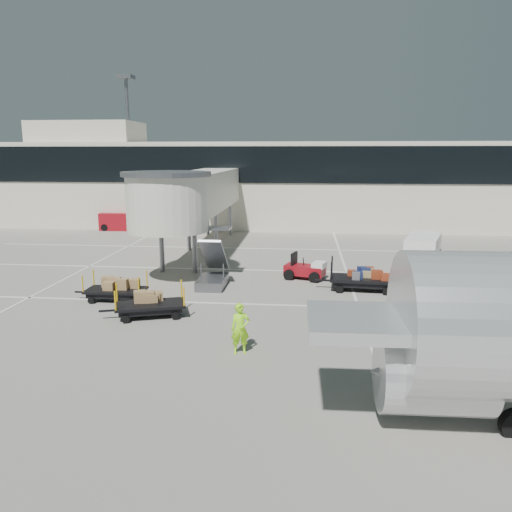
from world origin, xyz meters
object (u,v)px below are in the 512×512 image
object	(u,v)px
minivan	(423,246)
belt_loader	(124,221)
baggage_tug	(306,270)
ground_worker	(240,329)
suitcase_cart	(361,279)
box_cart_far	(117,290)
box_cart_near	(151,304)

from	to	relation	value
minivan	belt_loader	world-z (taller)	belt_loader
baggage_tug	belt_loader	distance (m)	23.87
ground_worker	suitcase_cart	bearing A→B (deg)	44.70
box_cart_far	minivan	bearing A→B (deg)	31.53
box_cart_near	ground_worker	bearing A→B (deg)	-58.29
suitcase_cart	box_cart_far	world-z (taller)	suitcase_cart
ground_worker	baggage_tug	bearing A→B (deg)	62.87
box_cart_far	ground_worker	size ratio (longest dim) A/B	1.88
box_cart_far	ground_worker	world-z (taller)	ground_worker
suitcase_cart	ground_worker	world-z (taller)	ground_worker
ground_worker	box_cart_far	bearing A→B (deg)	123.84
baggage_tug	box_cart_near	world-z (taller)	baggage_tug
suitcase_cart	box_cart_near	bearing A→B (deg)	-146.99
baggage_tug	box_cart_far	xyz separation A→B (m)	(-9.08, -5.17, -0.03)
box_cart_far	minivan	distance (m)	19.73
baggage_tug	belt_loader	world-z (taller)	belt_loader
baggage_tug	minivan	distance (m)	9.31
suitcase_cart	belt_loader	xyz separation A→B (m)	(-19.73, 18.95, 0.21)
suitcase_cart	box_cart_near	distance (m)	10.89
minivan	belt_loader	distance (m)	27.07
box_cart_near	minivan	distance (m)	19.13
baggage_tug	suitcase_cart	distance (m)	3.53
box_cart_near	belt_loader	bearing A→B (deg)	94.36
ground_worker	belt_loader	world-z (taller)	belt_loader
ground_worker	minivan	bearing A→B (deg)	43.41
box_cart_near	belt_loader	size ratio (longest dim) A/B	0.84
suitcase_cart	ground_worker	distance (m)	10.32
belt_loader	box_cart_near	bearing A→B (deg)	-67.72
baggage_tug	minivan	bearing A→B (deg)	52.45
belt_loader	ground_worker	bearing A→B (deg)	-62.93
ground_worker	minivan	distance (m)	19.12
ground_worker	belt_loader	size ratio (longest dim) A/B	0.42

